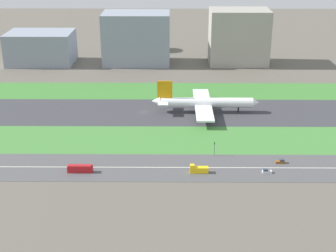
{
  "coord_description": "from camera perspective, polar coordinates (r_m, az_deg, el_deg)",
  "views": [
    {
      "loc": [
        17.14,
        -274.7,
        104.69
      ],
      "look_at": [
        15.19,
        -36.5,
        6.0
      ],
      "focal_mm": 51.66,
      "sensor_mm": 36.0,
      "label": 1
    }
  ],
  "objects": [
    {
      "name": "office_tower",
      "position": [
        401.08,
        8.33,
        10.36
      ],
      "size": [
        47.03,
        31.52,
        43.78
      ],
      "primitive_type": "cube",
      "color": "#9E998E",
      "rests_on": "ground_plane"
    },
    {
      "name": "grass_median_south",
      "position": [
        256.63,
        -3.4,
        -1.6
      ],
      "size": [
        280.0,
        36.0,
        0.1
      ],
      "primitive_type": "cube",
      "color": "#427F38",
      "rests_on": "ground_plane"
    },
    {
      "name": "ground_plane",
      "position": [
        294.47,
        -2.9,
        1.65
      ],
      "size": [
        800.0,
        800.0,
        0.0
      ],
      "primitive_type": "plane",
      "color": "#5B564C"
    },
    {
      "name": "truck_0",
      "position": [
        222.39,
        3.62,
        -5.14
      ],
      "size": [
        8.4,
        2.5,
        4.0
      ],
      "rotation": [
        0.0,
        0.0,
        3.14
      ],
      "color": "yellow",
      "rests_on": "highway"
    },
    {
      "name": "hangar_building",
      "position": [
        398.72,
        -3.73,
        10.29
      ],
      "size": [
        53.63,
        34.22,
        41.26
      ],
      "primitive_type": "cube",
      "color": "gray",
      "rests_on": "ground_plane"
    },
    {
      "name": "car_2",
      "position": [
        226.63,
        11.55,
        -5.24
      ],
      "size": [
        4.4,
        1.8,
        2.0
      ],
      "rotation": [
        0.0,
        0.0,
        3.14
      ],
      "color": "silver",
      "rests_on": "highway"
    },
    {
      "name": "fuel_tank_west",
      "position": [
        444.79,
        -2.32,
        9.97
      ],
      "size": [
        20.47,
        20.47,
        16.57
      ],
      "primitive_type": "cylinder",
      "color": "silver",
      "rests_on": "ground_plane"
    },
    {
      "name": "terminal_building",
      "position": [
        413.54,
        -14.74,
        8.93
      ],
      "size": [
        52.43,
        36.57,
        25.58
      ],
      "primitive_type": "cube",
      "color": "gray",
      "rests_on": "ground_plane"
    },
    {
      "name": "grass_median_north",
      "position": [
        333.03,
        -2.51,
        4.17
      ],
      "size": [
        280.0,
        36.0,
        0.1
      ],
      "primitive_type": "cube",
      "color": "#3D7A33",
      "rests_on": "ground_plane"
    },
    {
      "name": "bus_0",
      "position": [
        225.91,
        -10.33,
        -4.98
      ],
      "size": [
        11.6,
        2.5,
        3.5
      ],
      "rotation": [
        0.0,
        0.0,
        3.14
      ],
      "color": "#B2191E",
      "rests_on": "highway"
    },
    {
      "name": "traffic_light",
      "position": [
        237.94,
        5.5,
        -2.56
      ],
      "size": [
        0.36,
        0.5,
        7.2
      ],
      "color": "#4C4C51",
      "rests_on": "highway"
    },
    {
      "name": "runway",
      "position": [
        294.46,
        -2.9,
        1.66
      ],
      "size": [
        280.0,
        46.0,
        0.1
      ],
      "primitive_type": "cube",
      "color": "#38383D",
      "rests_on": "ground_plane"
    },
    {
      "name": "airliner",
      "position": [
        292.44,
        4.2,
        2.77
      ],
      "size": [
        65.0,
        56.0,
        19.7
      ],
      "color": "white",
      "rests_on": "runway"
    },
    {
      "name": "car_1",
      "position": [
        237.07,
        13.13,
        -4.09
      ],
      "size": [
        4.4,
        1.8,
        2.0
      ],
      "color": "brown",
      "rests_on": "highway"
    },
    {
      "name": "highway",
      "position": [
        227.88,
        -3.91,
        -4.89
      ],
      "size": [
        280.0,
        28.0,
        0.1
      ],
      "primitive_type": "cube",
      "color": "#4C4C4F",
      "rests_on": "ground_plane"
    },
    {
      "name": "highway_centerline",
      "position": [
        227.85,
        -3.91,
        -4.88
      ],
      "size": [
        266.0,
        0.5,
        0.01
      ],
      "primitive_type": "cube",
      "color": "silver",
      "rests_on": "highway"
    }
  ]
}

